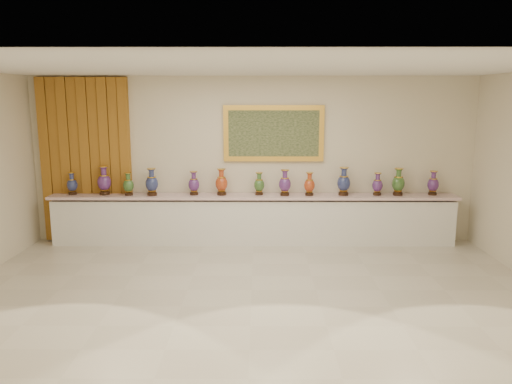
% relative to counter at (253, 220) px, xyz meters
% --- Properties ---
extents(ground, '(8.00, 8.00, 0.00)m').
position_rel_counter_xyz_m(ground, '(0.00, -2.27, -0.44)').
color(ground, beige).
rests_on(ground, ground).
extents(room, '(8.00, 8.00, 8.00)m').
position_rel_counter_xyz_m(room, '(-2.49, 0.17, 1.14)').
color(room, beige).
rests_on(room, ground).
extents(counter, '(7.28, 0.48, 0.90)m').
position_rel_counter_xyz_m(counter, '(0.00, 0.00, 0.00)').
color(counter, white).
rests_on(counter, ground).
extents(vase_0, '(0.19, 0.19, 0.40)m').
position_rel_counter_xyz_m(vase_0, '(-3.25, 0.01, 0.64)').
color(vase_0, '#311C0D').
rests_on(vase_0, counter).
extents(vase_1, '(0.25, 0.25, 0.52)m').
position_rel_counter_xyz_m(vase_1, '(-2.67, 0.00, 0.70)').
color(vase_1, '#311C0D').
rests_on(vase_1, counter).
extents(vase_2, '(0.19, 0.19, 0.41)m').
position_rel_counter_xyz_m(vase_2, '(-2.23, -0.05, 0.65)').
color(vase_2, '#311C0D').
rests_on(vase_2, counter).
extents(vase_3, '(0.28, 0.28, 0.49)m').
position_rel_counter_xyz_m(vase_3, '(-1.81, -0.05, 0.68)').
color(vase_3, '#311C0D').
rests_on(vase_3, counter).
extents(vase_4, '(0.21, 0.21, 0.43)m').
position_rel_counter_xyz_m(vase_4, '(-1.06, 0.00, 0.65)').
color(vase_4, '#311C0D').
rests_on(vase_4, counter).
extents(vase_5, '(0.27, 0.27, 0.48)m').
position_rel_counter_xyz_m(vase_5, '(-0.57, -0.01, 0.68)').
color(vase_5, '#311C0D').
rests_on(vase_5, counter).
extents(vase_6, '(0.21, 0.21, 0.41)m').
position_rel_counter_xyz_m(vase_6, '(0.11, 0.01, 0.65)').
color(vase_6, '#311C0D').
rests_on(vase_6, counter).
extents(vase_7, '(0.22, 0.22, 0.46)m').
position_rel_counter_xyz_m(vase_7, '(0.56, -0.05, 0.67)').
color(vase_7, '#311C0D').
rests_on(vase_7, counter).
extents(vase_8, '(0.23, 0.23, 0.42)m').
position_rel_counter_xyz_m(vase_8, '(1.00, -0.04, 0.65)').
color(vase_8, '#311C0D').
rests_on(vase_8, counter).
extents(vase_9, '(0.31, 0.31, 0.50)m').
position_rel_counter_xyz_m(vase_9, '(1.61, -0.02, 0.69)').
color(vase_9, '#311C0D').
rests_on(vase_9, counter).
extents(vase_10, '(0.24, 0.24, 0.40)m').
position_rel_counter_xyz_m(vase_10, '(2.22, -0.01, 0.64)').
color(vase_10, '#311C0D').
rests_on(vase_10, counter).
extents(vase_11, '(0.26, 0.26, 0.49)m').
position_rel_counter_xyz_m(vase_11, '(2.59, -0.02, 0.68)').
color(vase_11, '#311C0D').
rests_on(vase_11, counter).
extents(vase_12, '(0.25, 0.25, 0.43)m').
position_rel_counter_xyz_m(vase_12, '(3.22, 0.02, 0.66)').
color(vase_12, '#311C0D').
rests_on(vase_12, counter).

